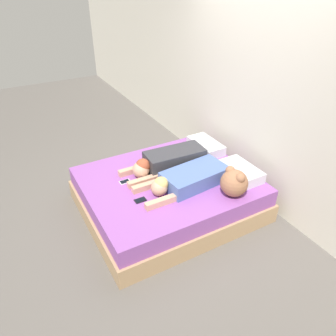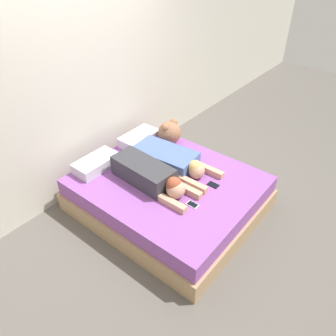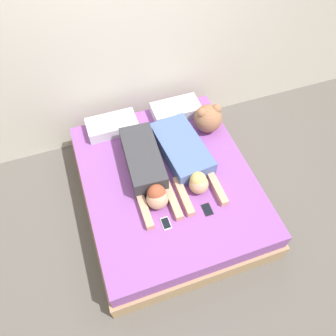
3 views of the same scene
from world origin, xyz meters
The scene contains 10 objects.
ground_plane centered at (0.00, 0.00, 0.00)m, with size 12.00×12.00×0.00m, color #5B5651.
wall_back centered at (0.00, 1.14, 1.30)m, with size 12.00×0.06×2.60m.
bed centered at (0.00, 0.00, 0.22)m, with size 1.69×1.98×0.44m.
pillow_head_left centered at (-0.37, 0.79, 0.50)m, with size 0.54×0.28×0.13m.
pillow_head_right centered at (0.37, 0.79, 0.50)m, with size 0.54×0.28×0.13m.
person_left centered at (-0.19, 0.09, 0.55)m, with size 0.36×1.06×0.23m.
person_right centered at (0.22, 0.12, 0.53)m, with size 0.46×1.10×0.21m.
cell_phone_left centered at (-0.18, -0.47, 0.44)m, with size 0.08×0.12×0.01m.
cell_phone_right centered at (0.22, -0.46, 0.44)m, with size 0.08×0.12×0.01m.
plush_toy centered at (0.61, 0.47, 0.60)m, with size 0.30×0.30×0.32m.
Camera 3 is at (-0.59, -1.70, 3.11)m, focal length 35.00 mm.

